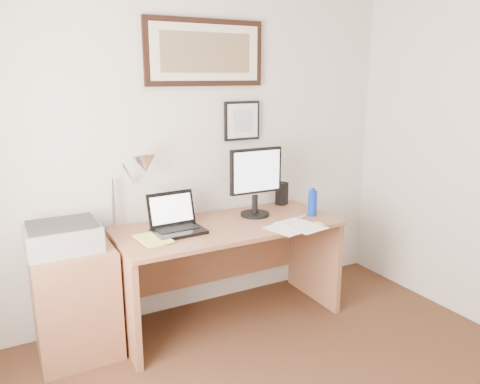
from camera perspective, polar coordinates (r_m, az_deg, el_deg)
wall_back at (r=3.52m, az=-6.44°, el=5.09°), size 3.50×0.02×2.50m
side_cabinet at (r=3.26m, az=-19.29°, el=-12.79°), size 0.50×0.40×0.73m
water_bottle at (r=3.60m, az=8.83°, el=-1.37°), size 0.07×0.07×0.19m
bottle_cap at (r=3.57m, az=8.89°, el=0.28°), size 0.03×0.03×0.02m
speaker at (r=3.87m, az=5.11°, el=-0.19°), size 0.10×0.09×0.19m
paper_sheet_a at (r=3.28m, az=5.43°, el=-4.56°), size 0.24×0.30×0.00m
paper_sheet_b at (r=3.36m, az=7.42°, el=-4.07°), size 0.29×0.37×0.00m
sticky_pad at (r=3.40m, az=9.40°, el=-3.86°), size 0.08×0.08×0.01m
marker_pen at (r=3.53m, az=7.31°, el=-3.12°), size 0.14×0.06×0.02m
book at (r=3.06m, az=-12.13°, el=-5.99°), size 0.21×0.27×0.02m
desk at (r=3.52m, az=-2.06°, el=-7.26°), size 1.60×0.70×0.75m
laptop at (r=3.24m, az=-7.81°, el=-3.78°), size 0.35×0.31×0.26m
lcd_monitor at (r=3.50m, az=1.93°, el=1.64°), size 0.42×0.22×0.52m
printer at (r=3.12m, az=-20.78°, el=-5.11°), size 0.44×0.34×0.18m
desk_lamp at (r=3.22m, az=-11.89°, el=2.91°), size 0.29×0.27×0.53m
picture_large at (r=3.51m, az=-4.22°, el=16.58°), size 0.92×0.04×0.47m
picture_small at (r=3.66m, az=0.25°, el=8.68°), size 0.30×0.03×0.30m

